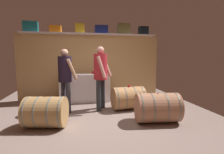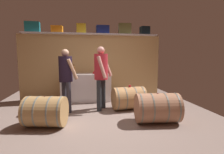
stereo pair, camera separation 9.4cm
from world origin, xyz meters
TOP-DOWN VIEW (x-y plane):
  - ground_plane at (0.00, 0.58)m, footprint 5.91×7.88m
  - back_wall_panel at (0.00, 2.34)m, footprint 4.71×0.10m
  - high_shelf_board at (0.00, 2.19)m, footprint 4.33×0.40m
  - toolcase_teal at (-1.83, 2.19)m, footprint 0.44×0.30m
  - toolcase_orange at (-1.11, 2.19)m, footprint 0.35×0.29m
  - toolcase_yellow at (-0.35, 2.19)m, footprint 0.30×0.24m
  - toolcase_navy at (0.33, 2.19)m, footprint 0.42×0.26m
  - toolcase_olive at (1.08, 2.19)m, footprint 0.42×0.27m
  - toolcase_black at (1.78, 2.19)m, footprint 0.30×0.27m
  - work_cabinet at (-0.24, 1.97)m, footprint 1.55×0.63m
  - wine_bottle_amber at (-0.60, 1.77)m, footprint 0.07×0.07m
  - wine_glass at (0.39, 2.08)m, footprint 0.09×0.09m
  - red_funnel at (0.02, 1.95)m, footprint 0.11×0.11m
  - wine_barrel_near at (0.88, 0.85)m, footprint 0.90×0.67m
  - wine_barrel_far at (-1.13, -0.01)m, footprint 0.91×0.77m
  - wine_barrel_flank at (1.24, -0.19)m, footprint 0.99×0.74m
  - tasting_cup at (0.91, 0.85)m, footprint 0.06×0.06m
  - winemaker_pouring at (0.14, 0.95)m, footprint 0.52×0.57m
  - visitor_tasting at (-0.77, 0.96)m, footprint 0.50×0.54m

SIDE VIEW (x-z plane):
  - ground_plane at x=0.00m, z-range -0.02..0.00m
  - wine_barrel_near at x=0.88m, z-range 0.00..0.62m
  - wine_barrel_far at x=-1.13m, z-range 0.00..0.64m
  - wine_barrel_flank at x=1.24m, z-range 0.00..0.65m
  - work_cabinet at x=-0.24m, z-range 0.00..0.88m
  - tasting_cup at x=0.91m, z-range 0.61..0.66m
  - red_funnel at x=0.02m, z-range 0.88..0.99m
  - wine_glass at x=0.39m, z-range 0.91..1.06m
  - visitor_tasting at x=-0.77m, z-range 0.19..1.81m
  - wine_bottle_amber at x=-0.60m, z-range 0.86..1.17m
  - winemaker_pouring at x=0.14m, z-range 0.19..1.89m
  - back_wall_panel at x=0.00m, z-range 0.00..2.14m
  - high_shelf_board at x=0.00m, z-range 2.14..2.17m
  - toolcase_orange at x=-1.11m, z-range 2.17..2.38m
  - toolcase_navy at x=0.33m, z-range 2.17..2.43m
  - toolcase_black at x=1.78m, z-range 2.17..2.44m
  - toolcase_yellow at x=-0.35m, z-range 2.17..2.47m
  - toolcase_teal at x=-1.83m, z-range 2.17..2.48m
  - toolcase_olive at x=1.08m, z-range 2.17..2.52m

